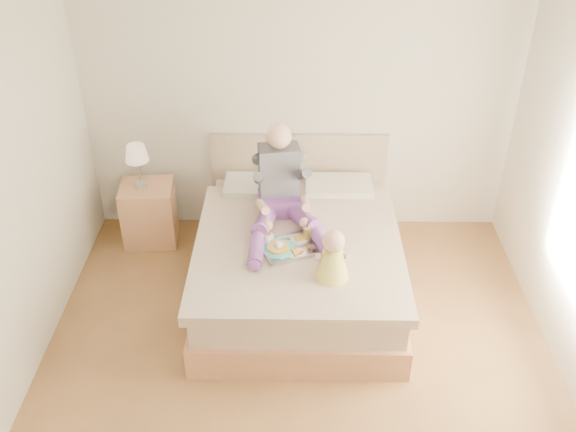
{
  "coord_description": "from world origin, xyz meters",
  "views": [
    {
      "loc": [
        -0.02,
        -3.37,
        3.72
      ],
      "look_at": [
        -0.09,
        0.99,
        0.8
      ],
      "focal_mm": 40.0,
      "sensor_mm": 36.0,
      "label": 1
    }
  ],
  "objects_px": {
    "adult": "(282,195)",
    "tray": "(289,245)",
    "bed": "(298,256)",
    "baby": "(333,258)",
    "nightstand": "(149,213)"
  },
  "relations": [
    {
      "from": "tray",
      "to": "adult",
      "type": "bearing_deg",
      "value": 75.7
    },
    {
      "from": "nightstand",
      "to": "adult",
      "type": "bearing_deg",
      "value": -27.51
    },
    {
      "from": "nightstand",
      "to": "baby",
      "type": "bearing_deg",
      "value": -42.58
    },
    {
      "from": "bed",
      "to": "adult",
      "type": "height_order",
      "value": "adult"
    },
    {
      "from": "nightstand",
      "to": "adult",
      "type": "height_order",
      "value": "adult"
    },
    {
      "from": "nightstand",
      "to": "adult",
      "type": "distance_m",
      "value": 1.51
    },
    {
      "from": "adult",
      "to": "baby",
      "type": "distance_m",
      "value": 0.87
    },
    {
      "from": "tray",
      "to": "baby",
      "type": "distance_m",
      "value": 0.5
    },
    {
      "from": "bed",
      "to": "baby",
      "type": "height_order",
      "value": "baby"
    },
    {
      "from": "nightstand",
      "to": "tray",
      "type": "bearing_deg",
      "value": -40.16
    },
    {
      "from": "bed",
      "to": "tray",
      "type": "relative_size",
      "value": 3.94
    },
    {
      "from": "adult",
      "to": "tray",
      "type": "bearing_deg",
      "value": -89.99
    },
    {
      "from": "nightstand",
      "to": "baby",
      "type": "xyz_separation_m",
      "value": [
        1.69,
        -1.31,
        0.48
      ]
    },
    {
      "from": "adult",
      "to": "tray",
      "type": "height_order",
      "value": "adult"
    },
    {
      "from": "bed",
      "to": "adult",
      "type": "relative_size",
      "value": 2.03
    }
  ]
}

